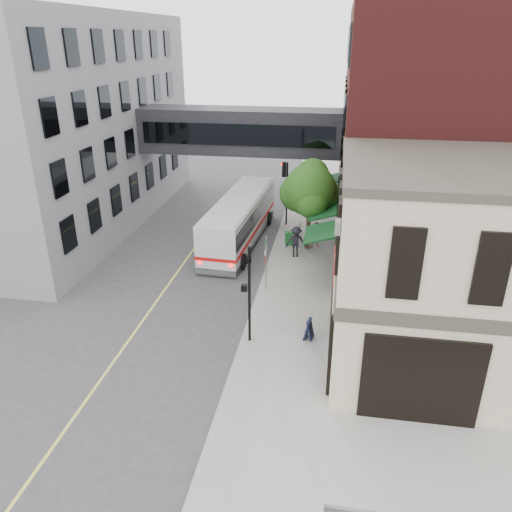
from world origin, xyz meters
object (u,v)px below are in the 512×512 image
(pedestrian_c, at_px, (296,242))
(newspaper_box, at_px, (289,238))
(pedestrian_a, at_px, (299,236))
(bus, at_px, (240,218))
(pedestrian_b, at_px, (317,235))
(sandwich_board, at_px, (309,329))

(pedestrian_c, relative_size, newspaper_box, 2.19)
(pedestrian_a, bearing_deg, bus, -179.29)
(pedestrian_a, xyz_separation_m, pedestrian_b, (1.09, 0.67, -0.09))
(pedestrian_c, bearing_deg, pedestrian_b, 40.67)
(bus, distance_m, newspaper_box, 3.44)
(pedestrian_b, bearing_deg, pedestrian_c, -132.68)
(bus, relative_size, pedestrian_a, 6.04)
(sandwich_board, bearing_deg, pedestrian_c, 110.38)
(bus, xyz_separation_m, newspaper_box, (3.26, -0.26, -1.07))
(pedestrian_a, relative_size, pedestrian_c, 0.95)
(pedestrian_b, xyz_separation_m, newspaper_box, (-1.80, 0.14, -0.39))
(newspaper_box, bearing_deg, pedestrian_a, -61.73)
(pedestrian_a, distance_m, pedestrian_c, 1.04)
(pedestrian_a, height_order, newspaper_box, pedestrian_a)
(pedestrian_a, xyz_separation_m, sandwich_board, (1.31, -9.95, -0.45))
(newspaper_box, bearing_deg, bus, 163.04)
(pedestrian_a, distance_m, pedestrian_b, 1.29)
(pedestrian_c, bearing_deg, pedestrian_a, 70.41)
(pedestrian_c, distance_m, newspaper_box, 2.01)
(bus, distance_m, pedestrian_c, 4.44)
(newspaper_box, height_order, sandwich_board, sandwich_board)
(pedestrian_a, bearing_deg, pedestrian_b, 47.43)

